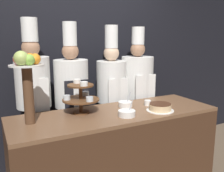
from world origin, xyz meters
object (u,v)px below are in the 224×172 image
Objects in this scene: tiered_stand at (81,96)px; fruit_pedestal at (27,74)px; cake_round at (160,107)px; chef_left at (34,97)px; chef_center_left at (72,96)px; serving_bowl_near at (127,113)px; chef_right at (137,90)px; serving_bowl_far at (125,104)px; cup_white at (148,103)px; chef_center_right at (111,93)px.

fruit_pedestal reaches higher than tiered_stand.
fruit_pedestal is 2.26× the size of cake_round.
tiered_stand is 0.61m from chef_left.
cake_round is 1.04m from chef_center_left.
serving_bowl_near is 1.06m from chef_left.
chef_left is 1.04× the size of chef_right.
chef_center_left is (-0.69, 0.78, 0.02)m from cake_round.
serving_bowl_far is at bearing -133.62° from chef_right.
chef_right is (0.22, 0.78, 0.01)m from cake_round.
cake_round is at bearing -48.62° from chef_center_left.
serving_bowl_far is at bearing 163.94° from cup_white.
cup_white is at bearing -111.31° from chef_right.
chef_center_left is (0.43, -0.00, -0.04)m from chef_left.
chef_left reaches higher than serving_bowl_near.
chef_center_left is at bearing 45.24° from fruit_pedestal.
chef_center_left is at bearing 132.91° from serving_bowl_far.
cup_white is 0.04× the size of chef_left.
serving_bowl_far is at bearing -98.83° from chef_center_right.
chef_right is at bearing 26.31° from tiered_stand.
serving_bowl_near reaches higher than cake_round.
tiered_stand is at bearing -140.63° from chef_center_right.
chef_center_right reaches higher than cup_white.
cake_round is 0.16× the size of chef_center_left.
chef_right is at bearing -0.00° from chef_left.
cup_white is at bearing -72.98° from chef_center_right.
cup_white is (1.26, 0.02, -0.41)m from fruit_pedestal.
serving_bowl_far is at bearing -0.36° from tiered_stand.
cake_round is at bearing -34.90° from chef_left.
serving_bowl_far is 0.66m from chef_center_left.
chef_right is at bearing 68.69° from cup_white.
chef_center_right reaches higher than chef_right.
tiered_stand is 0.48m from serving_bowl_near.
chef_left is at bearing -180.00° from chef_center_right.
serving_bowl_near is 0.83m from chef_center_left.
cup_white is 0.04× the size of chef_right.
fruit_pedestal is 1.32m from cup_white.
chef_center_left reaches higher than cup_white.
chef_left is 1.02× the size of chef_center_left.
cup_white is 0.88m from chef_center_left.
chef_right reaches higher than fruit_pedestal.
tiered_stand is at bearing 10.37° from fruit_pedestal.
chef_right reaches higher than serving_bowl_far.
chef_left reaches higher than chef_center_right.
tiered_stand is at bearing 158.04° from cake_round.
serving_bowl_far is at bearing 128.73° from cake_round.
chef_center_right is (1.09, 0.57, -0.39)m from fruit_pedestal.
chef_center_left is at bearing 110.56° from serving_bowl_near.
tiered_stand is 0.57× the size of fruit_pedestal.
chef_right reaches higher than cup_white.
serving_bowl_near reaches higher than serving_bowl_far.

